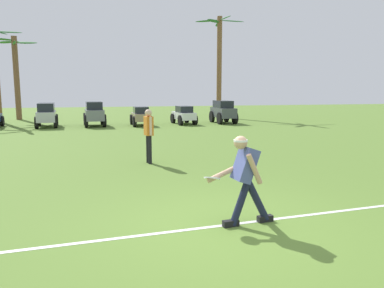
{
  "coord_description": "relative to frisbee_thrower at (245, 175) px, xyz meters",
  "views": [
    {
      "loc": [
        -1.76,
        -5.38,
        2.15
      ],
      "look_at": [
        0.12,
        2.8,
        0.9
      ],
      "focal_mm": 35.0,
      "sensor_mm": 36.0,
      "label": 1
    }
  ],
  "objects": [
    {
      "name": "palm_tree_right_of_centre",
      "position": [
        6.16,
        21.5,
        3.34
      ],
      "size": [
        3.59,
        3.44,
        7.31
      ],
      "color": "brown",
      "rests_on": "ground_plane"
    },
    {
      "name": "field_line_paint",
      "position": [
        -0.33,
        0.03,
        -0.8
      ],
      "size": [
        23.14,
        2.19,
        0.01
      ],
      "primitive_type": "cube",
      "rotation": [
        0.0,
        0.0,
        0.09
      ],
      "color": "white",
      "rests_on": "ground_plane"
    },
    {
      "name": "parked_car_slot_e",
      "position": [
        2.53,
        16.88,
        -0.24
      ],
      "size": [
        1.32,
        2.29,
        1.1
      ],
      "color": "silver",
      "rests_on": "ground_plane"
    },
    {
      "name": "ground_plane",
      "position": [
        -0.33,
        0.0,
        -0.8
      ],
      "size": [
        80.0,
        80.0,
        0.0
      ],
      "primitive_type": "plane",
      "color": "#597C2F"
    },
    {
      "name": "teammate_near_sideline",
      "position": [
        -0.91,
        5.29,
        0.14
      ],
      "size": [
        0.26,
        0.5,
        1.56
      ],
      "color": "black",
      "rests_on": "ground_plane"
    },
    {
      "name": "parked_car_slot_c",
      "position": [
        -2.74,
        16.84,
        -0.06
      ],
      "size": [
        1.35,
        2.42,
        1.4
      ],
      "color": "slate",
      "rests_on": "ground_plane"
    },
    {
      "name": "parked_car_slot_d",
      "position": [
        -0.11,
        16.59,
        -0.24
      ],
      "size": [
        1.15,
        2.23,
        1.1
      ],
      "color": "#998466",
      "rests_on": "ground_plane"
    },
    {
      "name": "parked_car_slot_b",
      "position": [
        -5.35,
        16.97,
        -0.08
      ],
      "size": [
        1.34,
        2.48,
        1.34
      ],
      "color": "#B7BABF",
      "rests_on": "ground_plane"
    },
    {
      "name": "frisbee_thrower",
      "position": [
        0.0,
        0.0,
        0.0
      ],
      "size": [
        1.11,
        0.47,
        1.43
      ],
      "color": "#191E38",
      "rests_on": "ground_plane"
    },
    {
      "name": "palm_tree_left_of_centre",
      "position": [
        -7.99,
        22.71,
        2.45
      ],
      "size": [
        2.93,
        3.68,
        5.66
      ],
      "color": "brown",
      "rests_on": "ground_plane"
    },
    {
      "name": "parked_car_slot_f",
      "position": [
        5.08,
        17.03,
        -0.06
      ],
      "size": [
        1.23,
        2.38,
        1.4
      ],
      "color": "#474C51",
      "rests_on": "ground_plane"
    },
    {
      "name": "frisbee_in_flight",
      "position": [
        -0.5,
        0.14,
        -0.05
      ],
      "size": [
        0.35,
        0.35,
        0.1
      ],
      "color": "white"
    }
  ]
}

